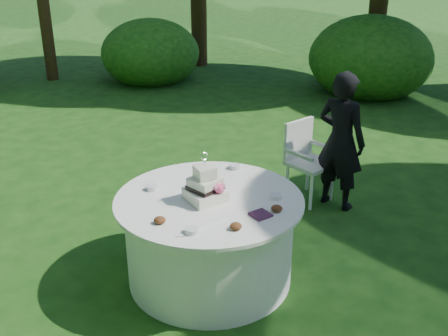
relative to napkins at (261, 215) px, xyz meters
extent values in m
plane|color=#13390F|center=(-0.15, 0.48, -0.78)|extent=(80.00, 80.00, 0.00)
cube|color=#451D3A|center=(0.00, 0.00, 0.00)|extent=(0.14, 0.14, 0.02)
ellipsoid|color=white|center=(-0.46, 0.10, 0.00)|extent=(0.48, 0.07, 0.01)
imported|color=black|center=(1.75, 0.81, -0.02)|extent=(0.48, 0.62, 1.51)
cylinder|color=white|center=(-0.15, 0.48, -0.41)|extent=(1.40, 1.40, 0.74)
cylinder|color=white|center=(-0.15, 0.48, -0.02)|extent=(1.56, 1.56, 0.03)
cube|color=silver|center=(-0.20, 0.47, 0.04)|extent=(0.29, 0.29, 0.09)
cube|color=beige|center=(-0.20, 0.47, 0.14)|extent=(0.25, 0.25, 0.09)
cube|color=silver|center=(-0.20, 0.47, 0.24)|extent=(0.17, 0.17, 0.09)
cube|color=black|center=(-0.20, 0.47, 0.11)|extent=(0.27, 0.27, 0.03)
sphere|color=#F84983|center=(-0.15, 0.35, 0.13)|extent=(0.07, 0.07, 0.07)
cylinder|color=silver|center=(-0.20, 0.47, 0.32)|extent=(0.01, 0.01, 0.05)
torus|color=silver|center=(-0.20, 0.47, 0.38)|extent=(0.07, 0.02, 0.07)
cube|color=silver|center=(1.60, 1.08, -0.34)|extent=(0.48, 0.48, 0.04)
cube|color=white|center=(1.58, 1.27, -0.10)|extent=(0.44, 0.08, 0.44)
cylinder|color=white|center=(1.44, 0.88, -0.57)|extent=(0.04, 0.04, 0.42)
cylinder|color=silver|center=(1.79, 0.92, -0.57)|extent=(0.04, 0.04, 0.42)
cylinder|color=white|center=(1.40, 1.23, -0.57)|extent=(0.04, 0.04, 0.42)
cylinder|color=white|center=(1.76, 1.27, -0.57)|extent=(0.04, 0.04, 0.42)
cube|color=silver|center=(1.39, 1.06, -0.18)|extent=(0.07, 0.40, 0.04)
cube|color=silver|center=(1.80, 1.09, -0.18)|extent=(0.07, 0.40, 0.04)
cylinder|color=silver|center=(-0.57, 0.08, 0.01)|extent=(0.10, 0.10, 0.04)
cylinder|color=silver|center=(0.38, 0.85, 0.01)|extent=(0.10, 0.10, 0.04)
cylinder|color=silver|center=(0.28, 0.15, 0.01)|extent=(0.10, 0.10, 0.04)
cylinder|color=silver|center=(-0.46, 0.89, 0.01)|extent=(0.10, 0.10, 0.04)
ellipsoid|color=#562D16|center=(-0.28, -0.05, 0.02)|extent=(0.09, 0.09, 0.05)
ellipsoid|color=#562D16|center=(0.15, -0.02, 0.02)|extent=(0.09, 0.09, 0.05)
ellipsoid|color=#562D16|center=(-0.69, 0.35, 0.02)|extent=(0.09, 0.09, 0.05)
camera|label=1|loc=(-2.28, -2.72, 1.92)|focal=42.00mm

